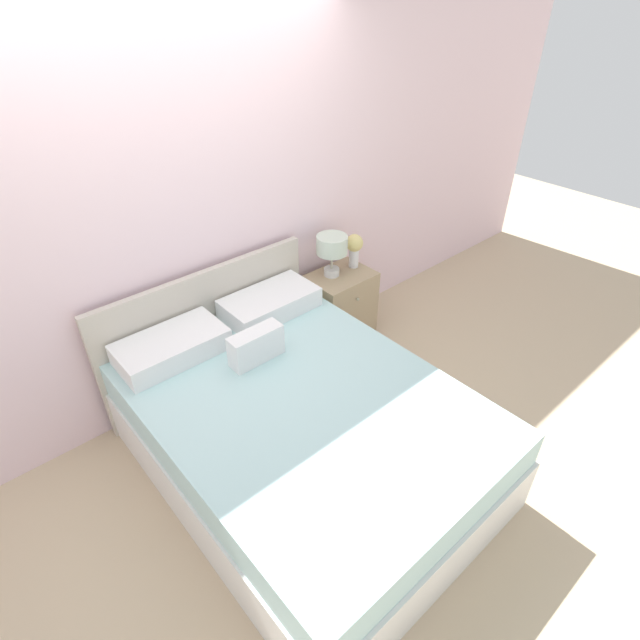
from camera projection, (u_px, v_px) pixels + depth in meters
ground_plane at (216, 380)px, 3.82m from camera, size 12.00×12.00×0.00m
wall_back at (185, 219)px, 3.11m from camera, size 8.00×0.06×2.60m
bed at (297, 425)px, 3.02m from camera, size 1.60×2.13×0.96m
nightstand at (340, 307)px, 4.10m from camera, size 0.51×0.40×0.61m
table_lamp at (332, 248)px, 3.79m from camera, size 0.24×0.24×0.33m
flower_vase at (354, 247)px, 3.94m from camera, size 0.14×0.14×0.28m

